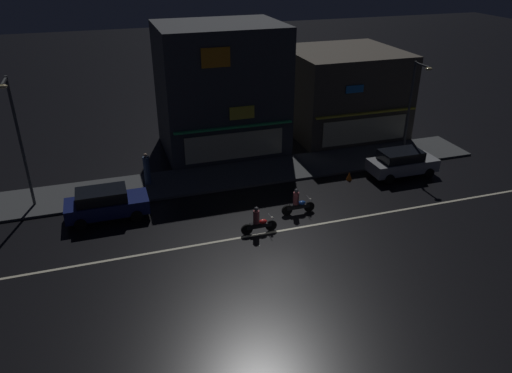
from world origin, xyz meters
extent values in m
plane|color=black|center=(0.00, 0.00, 0.00)|extent=(140.00, 140.00, 0.00)
cube|color=beige|center=(0.00, 0.00, 0.01)|extent=(30.37, 0.16, 0.01)
cube|color=#424447|center=(0.00, 7.08, 0.07)|extent=(31.97, 3.68, 0.14)
cube|color=#4C443A|center=(9.59, 12.78, 3.10)|extent=(8.12, 7.62, 6.20)
cube|color=yellow|center=(9.59, 8.84, 2.60)|extent=(7.72, 0.24, 0.12)
cube|color=#268CF2|center=(8.50, 8.90, 4.39)|extent=(1.31, 0.08, 0.51)
cube|color=beige|center=(9.59, 8.90, 1.30)|extent=(6.50, 0.06, 1.80)
cube|color=#383A3F|center=(0.00, 12.17, 4.30)|extent=(8.27, 6.41, 8.59)
cube|color=#33E572|center=(0.00, 8.84, 2.60)|extent=(7.86, 0.24, 0.12)
cube|color=yellow|center=(0.54, 8.90, 3.51)|extent=(1.64, 0.08, 0.84)
cube|color=orange|center=(-1.06, 8.90, 7.10)|extent=(1.78, 0.08, 1.19)
cube|color=beige|center=(0.00, 8.90, 1.30)|extent=(6.62, 0.06, 1.80)
cylinder|color=#47494C|center=(-12.27, 6.70, 3.75)|extent=(0.16, 0.16, 7.22)
cube|color=#47494C|center=(-12.27, 6.00, 7.26)|extent=(0.10, 1.40, 0.10)
ellipsoid|color=#F9E099|center=(-12.27, 5.30, 7.18)|extent=(0.44, 0.32, 0.20)
cylinder|color=#47494C|center=(11.33, 6.54, 3.35)|extent=(0.16, 0.16, 6.41)
cube|color=#47494C|center=(11.33, 5.84, 6.45)|extent=(0.10, 1.40, 0.10)
ellipsoid|color=#F9E099|center=(11.33, 5.14, 6.37)|extent=(0.44, 0.32, 0.20)
cylinder|color=#334766|center=(-5.89, 7.42, 1.01)|extent=(0.39, 0.39, 1.74)
sphere|color=tan|center=(-5.89, 7.42, 1.99)|extent=(0.22, 0.22, 0.22)
cube|color=#9EA0A5|center=(9.61, 4.01, 0.69)|extent=(4.30, 1.78, 0.76)
cube|color=black|center=(9.40, 4.01, 1.37)|extent=(2.58, 1.57, 0.60)
cube|color=#F9F2CC|center=(11.72, 4.62, 0.79)|extent=(0.08, 0.20, 0.12)
cube|color=#F9F2CC|center=(11.72, 3.41, 0.79)|extent=(0.08, 0.20, 0.12)
cylinder|color=black|center=(11.03, 4.90, 0.31)|extent=(0.62, 0.20, 0.62)
cylinder|color=black|center=(11.03, 3.12, 0.31)|extent=(0.62, 0.20, 0.62)
cylinder|color=black|center=(8.19, 4.90, 0.31)|extent=(0.62, 0.20, 0.62)
cylinder|color=black|center=(8.19, 3.12, 0.31)|extent=(0.62, 0.20, 0.62)
cube|color=navy|center=(-8.39, 4.15, 0.69)|extent=(4.30, 1.78, 0.76)
cube|color=black|center=(-8.60, 4.15, 1.37)|extent=(2.58, 1.57, 0.60)
cube|color=#F9F2CC|center=(-6.28, 4.76, 0.79)|extent=(0.08, 0.20, 0.12)
cube|color=#F9F2CC|center=(-6.28, 3.55, 0.79)|extent=(0.08, 0.20, 0.12)
cylinder|color=black|center=(-6.97, 5.04, 0.31)|extent=(0.62, 0.20, 0.62)
cylinder|color=black|center=(-6.97, 3.26, 0.31)|extent=(0.62, 0.20, 0.62)
cylinder|color=black|center=(-9.81, 5.04, 0.31)|extent=(0.62, 0.20, 0.62)
cylinder|color=black|center=(-9.81, 3.26, 0.31)|extent=(0.62, 0.20, 0.62)
cylinder|color=black|center=(-0.53, 0.17, 0.30)|extent=(0.60, 0.08, 0.60)
cylinder|color=black|center=(-1.83, 0.17, 0.30)|extent=(0.60, 0.10, 0.60)
cube|color=black|center=(-1.18, 0.17, 0.40)|extent=(1.30, 0.14, 0.20)
ellipsoid|color=red|center=(-0.98, 0.17, 0.62)|extent=(0.44, 0.26, 0.24)
cube|color=black|center=(-1.38, 0.17, 0.55)|extent=(0.56, 0.22, 0.10)
cylinder|color=slate|center=(-0.58, 0.17, 0.85)|extent=(0.03, 0.60, 0.03)
sphere|color=white|center=(-0.49, 0.17, 0.75)|extent=(0.14, 0.14, 0.14)
cylinder|color=brown|center=(-1.33, 0.17, 0.95)|extent=(0.32, 0.32, 0.70)
sphere|color=#333338|center=(-1.33, 0.17, 1.41)|extent=(0.22, 0.22, 0.22)
cylinder|color=black|center=(2.12, 1.42, 0.30)|extent=(0.60, 0.08, 0.60)
cylinder|color=black|center=(0.82, 1.42, 0.30)|extent=(0.60, 0.10, 0.60)
cube|color=black|center=(1.47, 1.42, 0.40)|extent=(1.30, 0.14, 0.20)
ellipsoid|color=#1E4CB2|center=(1.67, 1.42, 0.62)|extent=(0.44, 0.26, 0.24)
cube|color=black|center=(1.27, 1.42, 0.55)|extent=(0.56, 0.22, 0.10)
cylinder|color=slate|center=(2.07, 1.42, 0.85)|extent=(0.03, 0.60, 0.03)
sphere|color=white|center=(2.16, 1.42, 0.75)|extent=(0.14, 0.14, 0.14)
cylinder|color=brown|center=(1.32, 1.42, 0.95)|extent=(0.32, 0.32, 0.70)
sphere|color=#333338|center=(1.32, 1.42, 1.41)|extent=(0.22, 0.22, 0.22)
cone|color=orange|center=(6.10, 4.36, 0.28)|extent=(0.36, 0.36, 0.55)
camera|label=1|loc=(-7.90, -20.12, 13.27)|focal=34.49mm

